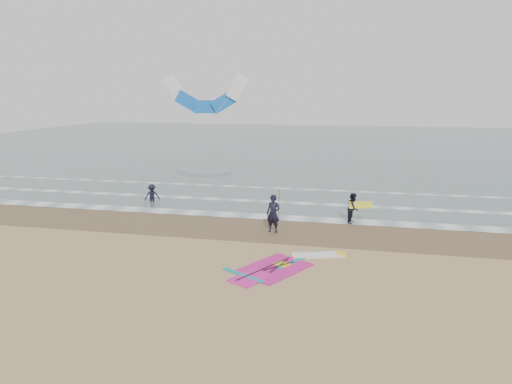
% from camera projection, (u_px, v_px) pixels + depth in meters
% --- Properties ---
extents(ground, '(120.00, 120.00, 0.00)m').
position_uv_depth(ground, '(271.00, 272.00, 18.60)').
color(ground, tan).
rests_on(ground, ground).
extents(sea_water, '(120.00, 80.00, 0.02)m').
position_uv_depth(sea_water, '(331.00, 145.00, 64.47)').
color(sea_water, '#47605E').
rests_on(sea_water, ground).
extents(wet_sand_band, '(120.00, 5.00, 0.01)m').
position_uv_depth(wet_sand_band, '(291.00, 230.00, 24.33)').
color(wet_sand_band, brown).
rests_on(wet_sand_band, ground).
extents(foam_waterline, '(120.00, 9.15, 0.02)m').
position_uv_depth(foam_waterline, '(301.00, 209.00, 28.57)').
color(foam_waterline, white).
rests_on(foam_waterline, ground).
extents(windsurf_rig, '(5.02, 4.75, 0.12)m').
position_uv_depth(windsurf_rig, '(287.00, 265.00, 19.29)').
color(windsurf_rig, white).
rests_on(windsurf_rig, ground).
extents(person_standing, '(0.83, 0.65, 2.01)m').
position_uv_depth(person_standing, '(273.00, 214.00, 23.69)').
color(person_standing, black).
rests_on(person_standing, ground).
extents(person_walking, '(0.83, 0.96, 1.72)m').
position_uv_depth(person_walking, '(353.00, 208.00, 25.41)').
color(person_walking, black).
rests_on(person_walking, ground).
extents(person_wading, '(1.17, 1.05, 1.57)m').
position_uv_depth(person_wading, '(152.00, 191.00, 30.31)').
color(person_wading, black).
rests_on(person_wading, ground).
extents(held_pole, '(0.17, 0.86, 1.82)m').
position_uv_depth(held_pole, '(279.00, 205.00, 23.53)').
color(held_pole, black).
rests_on(held_pole, ground).
extents(carried_kiteboard, '(1.30, 0.51, 0.39)m').
position_uv_depth(carried_kiteboard, '(361.00, 205.00, 25.19)').
color(carried_kiteboard, yellow).
rests_on(carried_kiteboard, ground).
extents(surf_kite, '(6.14, 2.60, 7.44)m').
position_uv_depth(surf_kite, '(206.00, 97.00, 30.63)').
color(surf_kite, white).
rests_on(surf_kite, ground).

